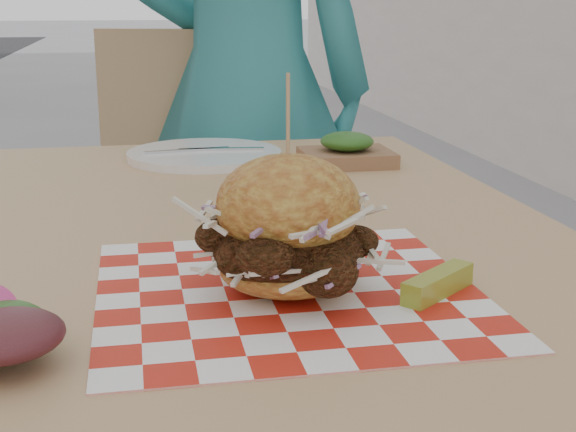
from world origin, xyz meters
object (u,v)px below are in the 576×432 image
object	(u,v)px
patio_chair	(200,195)
patio_table	(238,285)
sandwich	(288,232)
diner	(245,86)

from	to	relation	value
patio_chair	patio_table	bearing A→B (deg)	-73.01
patio_table	patio_chair	world-z (taller)	patio_chair
patio_table	sandwich	distance (m)	0.28
diner	patio_chair	distance (m)	0.30
patio_table	sandwich	size ratio (longest dim) A/B	5.84
patio_chair	sandwich	xyz separation A→B (m)	(-0.01, -1.22, 0.26)
patio_table	patio_chair	bearing A→B (deg)	88.14
diner	sandwich	distance (m)	1.18
diner	sandwich	bearing A→B (deg)	105.24
sandwich	patio_table	bearing A→B (deg)	94.42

